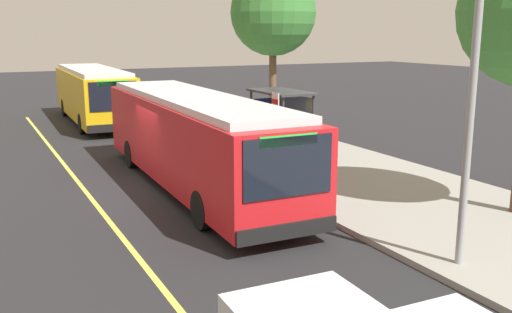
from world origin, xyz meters
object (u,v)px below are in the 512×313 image
(transit_bus_second, at_px, (93,93))
(route_sign_post, at_px, (276,123))
(waiting_bench, at_px, (282,141))
(transit_bus_main, at_px, (195,138))
(pedestrian_commuter, at_px, (234,123))

(transit_bus_second, xyz_separation_m, route_sign_post, (15.46, 2.73, 0.34))
(waiting_bench, bearing_deg, transit_bus_main, -59.63)
(transit_bus_main, xyz_separation_m, route_sign_post, (0.39, 2.67, 0.34))
(transit_bus_main, relative_size, transit_bus_second, 1.12)
(transit_bus_main, xyz_separation_m, pedestrian_commuter, (-4.92, 3.63, -0.50))
(waiting_bench, relative_size, pedestrian_commuter, 0.95)
(waiting_bench, distance_m, route_sign_post, 3.97)
(waiting_bench, height_order, pedestrian_commuter, pedestrian_commuter)
(transit_bus_second, bearing_deg, pedestrian_commuter, 19.98)
(transit_bus_main, bearing_deg, pedestrian_commuter, 143.61)
(transit_bus_main, relative_size, route_sign_post, 4.40)
(transit_bus_second, relative_size, route_sign_post, 3.94)
(waiting_bench, bearing_deg, pedestrian_commuter, -153.56)
(transit_bus_main, bearing_deg, route_sign_post, 81.66)
(transit_bus_second, relative_size, pedestrian_commuter, 6.53)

